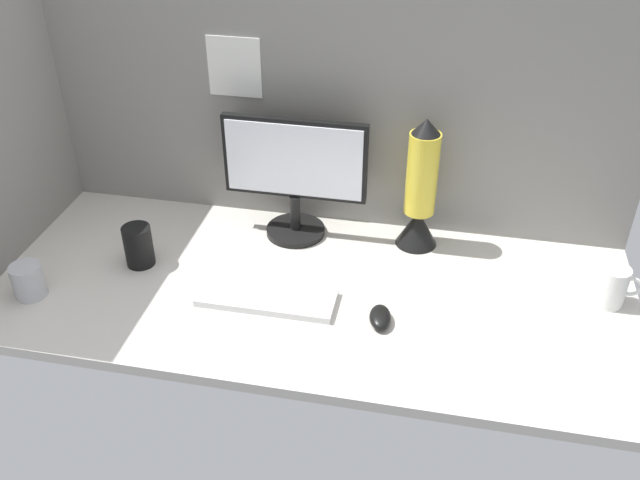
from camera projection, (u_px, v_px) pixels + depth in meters
ground_plane at (305, 288)px, 192.94cm from camera, size 180.00×80.00×3.00cm
cubicle_wall_back at (331, 98)px, 200.52cm from camera, size 180.00×5.50×79.04cm
monitor at (295, 172)px, 202.25cm from camera, size 42.59×18.00×37.49cm
keyboard at (267, 298)px, 185.29cm from camera, size 37.04×13.10×2.00cm
mouse at (380, 317)px, 177.50cm from camera, size 6.82×10.25×3.40cm
mug_steel at (28, 281)px, 185.31cm from camera, size 8.46×8.46×9.50cm
mug_ceramic_white at (613, 286)px, 181.77cm from camera, size 11.63×7.83×11.36cm
mug_black_travel at (139, 245)px, 197.01cm from camera, size 8.17×8.17×12.23cm
lava_lamp at (420, 194)px, 199.27cm from camera, size 12.39×12.39×40.55cm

